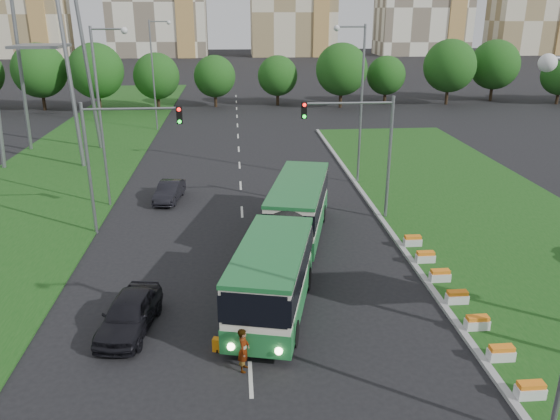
{
  "coord_description": "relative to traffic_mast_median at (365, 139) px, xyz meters",
  "views": [
    {
      "loc": [
        -3.32,
        -22.91,
        12.87
      ],
      "look_at": [
        -0.98,
        5.08,
        2.6
      ],
      "focal_mm": 35.0,
      "sensor_mm": 36.0,
      "label": 1
    }
  ],
  "objects": [
    {
      "name": "car_left_far",
      "position": [
        -12.92,
        4.83,
        -4.66
      ],
      "size": [
        2.05,
        4.35,
        1.38
      ],
      "primitive_type": "imported",
      "rotation": [
        0.0,
        0.0,
        -0.14
      ],
      "color": "black",
      "rests_on": "ground"
    },
    {
      "name": "street_lamps",
      "position": [
        -7.78,
        0.0,
        0.65
      ],
      "size": [
        36.0,
        60.0,
        12.0
      ],
      "primitive_type": null,
      "color": "gray",
      "rests_on": "ground"
    },
    {
      "name": "shopping_trolley",
      "position": [
        -9.06,
        -14.07,
        -5.07
      ],
      "size": [
        0.33,
        0.35,
        0.57
      ],
      "rotation": [
        0.0,
        0.0,
        -0.28
      ],
      "color": "orange",
      "rests_on": "ground"
    },
    {
      "name": "tree_line",
      "position": [
        5.22,
        45.0,
        -0.85
      ],
      "size": [
        120.0,
        8.0,
        9.0
      ],
      "primitive_type": null,
      "color": "#184C14",
      "rests_on": "ground"
    },
    {
      "name": "traffic_mast_median",
      "position": [
        0.0,
        0.0,
        0.0
      ],
      "size": [
        5.76,
        0.32,
        8.0
      ],
      "color": "gray",
      "rests_on": "ground"
    },
    {
      "name": "pedestrian",
      "position": [
        -8.0,
        -15.42,
        -4.46
      ],
      "size": [
        0.56,
        0.73,
        1.79
      ],
      "primitive_type": "imported",
      "rotation": [
        0.0,
        0.0,
        1.35
      ],
      "color": "gray",
      "rests_on": "ground"
    },
    {
      "name": "articulated_bus",
      "position": [
        -5.64,
        -6.51,
        -3.54
      ],
      "size": [
        2.8,
        17.95,
        2.95
      ],
      "rotation": [
        0.0,
        0.0,
        -0.24
      ],
      "color": "beige",
      "rests_on": "ground"
    },
    {
      "name": "grass_median",
      "position": [
        8.22,
        -2.0,
        -5.27
      ],
      "size": [
        14.0,
        60.0,
        0.15
      ],
      "primitive_type": "cube",
      "color": "#184914",
      "rests_on": "ground"
    },
    {
      "name": "ground",
      "position": [
        -4.78,
        -10.0,
        -5.35
      ],
      "size": [
        360.0,
        360.0,
        0.0
      ],
      "primitive_type": "plane",
      "color": "black",
      "rests_on": "ground"
    },
    {
      "name": "left_verge",
      "position": [
        -22.78,
        15.0,
        -5.3
      ],
      "size": [
        12.0,
        110.0,
        0.1
      ],
      "primitive_type": "cube",
      "color": "#184914",
      "rests_on": "ground"
    },
    {
      "name": "median_kerb",
      "position": [
        1.27,
        -2.0,
        -5.26
      ],
      "size": [
        0.3,
        60.0,
        0.18
      ],
      "primitive_type": "cube",
      "color": "#9A9A9A",
      "rests_on": "ground"
    },
    {
      "name": "flower_planters",
      "position": [
        1.92,
        -11.4,
        -4.9
      ],
      "size": [
        1.1,
        13.7,
        0.6
      ],
      "primitive_type": null,
      "color": "silver",
      "rests_on": "grass_median"
    },
    {
      "name": "traffic_mast_left",
      "position": [
        -15.16,
        -1.0,
        0.0
      ],
      "size": [
        5.76,
        0.32,
        8.0
      ],
      "color": "gray",
      "rests_on": "ground"
    },
    {
      "name": "lane_markings",
      "position": [
        -7.78,
        10.0,
        -5.35
      ],
      "size": [
        0.2,
        100.0,
        0.01
      ],
      "primitive_type": null,
      "color": "beige",
      "rests_on": "ground"
    },
    {
      "name": "car_left_near",
      "position": [
        -12.79,
        -12.23,
        -4.54
      ],
      "size": [
        2.6,
        4.96,
        1.61
      ],
      "primitive_type": "imported",
      "rotation": [
        0.0,
        0.0,
        -0.15
      ],
      "color": "black",
      "rests_on": "ground"
    }
  ]
}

